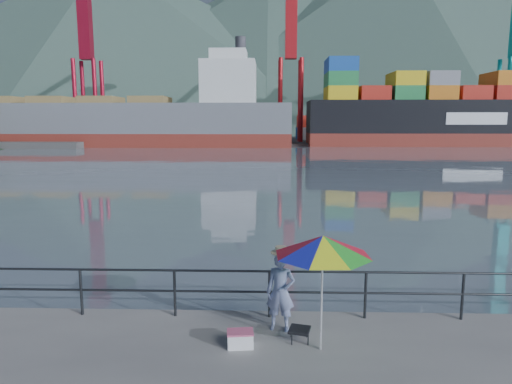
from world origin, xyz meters
TOP-DOWN VIEW (x-y plane):
  - harbor_water at (0.00, 130.00)m, footprint 500.00×280.00m
  - far_dock at (10.00, 93.00)m, footprint 200.00×40.00m
  - guardrail at (0.00, 1.70)m, footprint 22.00×0.06m
  - mountains at (38.82, 207.75)m, footprint 600.00×332.80m
  - port_cranes at (31.00, 84.00)m, footprint 116.00×28.00m
  - container_stacks at (36.14, 94.40)m, footprint 58.00×8.40m
  - fisherman at (1.21, 1.13)m, footprint 0.62×0.47m
  - beach_umbrella at (1.93, 0.34)m, footprint 2.24×2.24m
  - folding_stool at (1.56, 0.64)m, footprint 0.46×0.46m
  - cooler_bag at (0.47, 0.40)m, footprint 0.49×0.36m
  - fishing_rod at (1.22, 2.15)m, footprint 0.17×1.69m
  - bulk_carrier at (-22.58, 71.57)m, footprint 58.20×10.07m
  - container_ship at (36.97, 74.88)m, footprint 54.99×9.17m

SIDE VIEW (x-z plane):
  - harbor_water at x=0.00m, z-range 0.00..0.00m
  - far_dock at x=10.00m, z-range -0.20..0.20m
  - fishing_rod at x=1.22m, z-range -0.60..0.60m
  - folding_stool at x=1.56m, z-range 0.01..0.26m
  - cooler_bag at x=0.47m, z-range 0.00..0.27m
  - guardrail at x=0.00m, z-range 0.01..1.03m
  - fisherman at x=1.21m, z-range 0.00..1.55m
  - beach_umbrella at x=1.93m, z-range 0.88..3.00m
  - container_stacks at x=36.14m, z-range -0.64..7.16m
  - bulk_carrier at x=-22.58m, z-range -3.22..11.28m
  - container_ship at x=36.97m, z-range -3.17..14.93m
  - port_cranes at x=31.00m, z-range -3.20..35.20m
  - mountains at x=38.82m, z-range -4.45..75.55m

